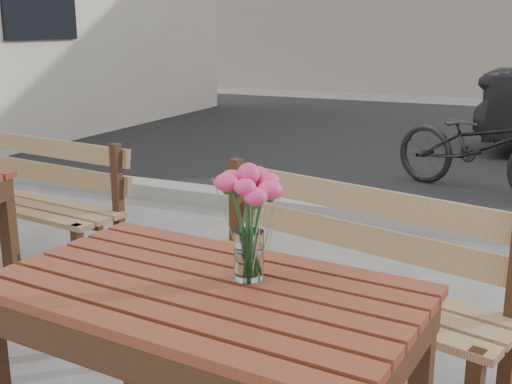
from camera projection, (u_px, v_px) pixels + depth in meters
street at (470, 171)px, 6.54m from camera, size 30.00×8.12×0.12m
main_table at (205, 324)px, 1.87m from camera, size 1.29×0.83×0.75m
main_bench at (345, 262)px, 2.62m from camera, size 1.49×0.78×0.89m
main_vase at (249, 208)px, 1.83m from camera, size 0.19×0.19×0.35m
second_bench at (33, 187)px, 3.89m from camera, size 1.43×0.60×0.86m
bicycle at (481, 145)px, 5.70m from camera, size 1.77×1.19×0.88m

